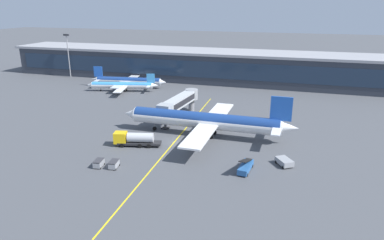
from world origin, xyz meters
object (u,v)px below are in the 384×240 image
(main_airliner, at_px, (206,121))
(commuter_jet_far, at_px, (128,81))
(belt_loader, at_px, (246,166))
(pushback_tug, at_px, (284,161))
(baggage_cart_1, at_px, (114,164))
(baggage_cart_0, at_px, (99,163))
(commuter_jet_near, at_px, (122,85))
(fuel_tanker, at_px, (134,139))

(main_airliner, height_order, commuter_jet_far, main_airliner)
(belt_loader, distance_m, commuter_jet_far, 81.56)
(main_airliner, distance_m, pushback_tug, 23.19)
(belt_loader, xyz_separation_m, commuter_jet_far, (-55.63, 59.62, 1.69))
(main_airliner, distance_m, baggage_cart_1, 26.54)
(main_airliner, bearing_deg, belt_loader, -52.78)
(baggage_cart_0, relative_size, baggage_cart_1, 1.00)
(main_airliner, relative_size, belt_loader, 6.35)
(commuter_jet_near, bearing_deg, commuter_jet_far, 98.15)
(main_airliner, relative_size, pushback_tug, 10.01)
(commuter_jet_far, bearing_deg, baggage_cart_0, -67.94)
(baggage_cart_1, bearing_deg, baggage_cart_0, -171.35)
(main_airliner, bearing_deg, baggage_cart_1, -119.34)
(fuel_tanker, relative_size, baggage_cart_0, 3.89)
(main_airliner, height_order, pushback_tug, main_airliner)
(commuter_jet_near, bearing_deg, fuel_tanker, -59.54)
(baggage_cart_1, bearing_deg, pushback_tug, 19.04)
(fuel_tanker, height_order, commuter_jet_near, commuter_jet_near)
(baggage_cart_1, height_order, commuter_jet_near, commuter_jet_near)
(fuel_tanker, distance_m, pushback_tug, 33.84)
(main_airliner, height_order, fuel_tanker, main_airliner)
(fuel_tanker, bearing_deg, baggage_cart_1, -84.48)
(commuter_jet_near, bearing_deg, pushback_tug, -37.88)
(main_airliner, distance_m, commuter_jet_far, 60.79)
(fuel_tanker, relative_size, baggage_cart_1, 3.89)
(main_airliner, height_order, baggage_cart_0, main_airliner)
(belt_loader, relative_size, baggage_cart_1, 2.45)
(fuel_tanker, relative_size, belt_loader, 1.59)
(pushback_tug, relative_size, commuter_jet_far, 0.14)
(pushback_tug, bearing_deg, commuter_jet_near, 142.12)
(belt_loader, height_order, baggage_cart_1, belt_loader)
(baggage_cart_1, bearing_deg, main_airliner, 60.66)
(fuel_tanker, height_order, baggage_cart_1, fuel_tanker)
(pushback_tug, distance_m, baggage_cart_0, 37.73)
(pushback_tug, height_order, commuter_jet_near, commuter_jet_near)
(pushback_tug, distance_m, commuter_jet_far, 83.24)
(belt_loader, relative_size, pushback_tug, 1.58)
(belt_loader, bearing_deg, commuter_jet_far, 133.02)
(commuter_jet_far, height_order, commuter_jet_near, commuter_jet_far)
(pushback_tug, bearing_deg, main_airliner, 149.42)
(baggage_cart_0, distance_m, commuter_jet_near, 65.26)
(main_airliner, xyz_separation_m, commuter_jet_far, (-42.98, 42.97, -1.33))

